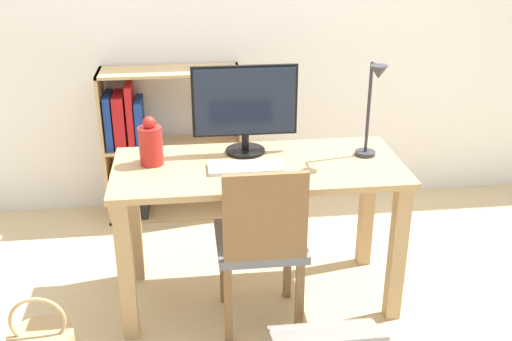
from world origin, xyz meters
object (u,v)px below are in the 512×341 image
at_px(keyboard, 246,167).
at_px(bookshelf, 147,150).
at_px(chair, 261,241).
at_px(vase, 151,144).
at_px(monitor, 245,105).
at_px(desk_lamp, 373,102).

distance_m(keyboard, bookshelf, 1.19).
distance_m(keyboard, chair, 0.35).
xyz_separation_m(vase, chair, (0.48, -0.32, -0.37)).
bearing_deg(bookshelf, monitor, -56.77).
bearing_deg(bookshelf, keyboard, -63.29).
height_order(vase, desk_lamp, desk_lamp).
height_order(chair, bookshelf, bookshelf).
bearing_deg(keyboard, desk_lamp, 4.36).
relative_size(desk_lamp, bookshelf, 0.49).
bearing_deg(vase, chair, -33.66).
xyz_separation_m(vase, bookshelf, (-0.09, 0.92, -0.38)).
bearing_deg(monitor, desk_lamp, -15.89).
bearing_deg(vase, monitor, 12.36).
height_order(monitor, desk_lamp, desk_lamp).
relative_size(monitor, vase, 2.16).
height_order(desk_lamp, chair, desk_lamp).
height_order(vase, bookshelf, vase).
bearing_deg(desk_lamp, chair, -155.22).
xyz_separation_m(vase, desk_lamp, (1.03, -0.07, 0.18)).
bearing_deg(monitor, keyboard, -95.26).
bearing_deg(keyboard, monitor, 84.74).
bearing_deg(keyboard, bookshelf, 116.71).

